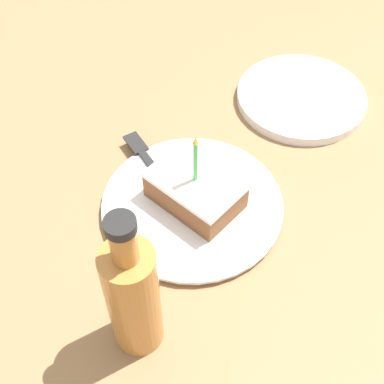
# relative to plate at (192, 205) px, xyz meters

# --- Properties ---
(ground_plane) EXTENTS (2.40, 2.40, 0.04)m
(ground_plane) POSITION_rel_plate_xyz_m (-0.00, 0.03, -0.03)
(ground_plane) COLOR olive
(ground_plane) RESTS_ON ground
(plate) EXTENTS (0.27, 0.27, 0.01)m
(plate) POSITION_rel_plate_xyz_m (0.00, 0.00, 0.00)
(plate) COLOR silver
(plate) RESTS_ON ground_plane
(cake_slice) EXTENTS (0.09, 0.13, 0.13)m
(cake_slice) POSITION_rel_plate_xyz_m (-0.01, 0.00, 0.03)
(cake_slice) COLOR brown
(cake_slice) RESTS_ON plate
(fork) EXTENTS (0.07, 0.18, 0.00)m
(fork) POSITION_rel_plate_xyz_m (-0.01, -0.09, 0.01)
(fork) COLOR #262626
(fork) RESTS_ON plate
(bottle) EXTENTS (0.06, 0.06, 0.24)m
(bottle) POSITION_rel_plate_xyz_m (0.19, 0.08, 0.09)
(bottle) COLOR #B27233
(bottle) RESTS_ON ground_plane
(side_plate) EXTENTS (0.22, 0.22, 0.02)m
(side_plate) POSITION_rel_plate_xyz_m (-0.31, -0.02, 0.00)
(side_plate) COLOR silver
(side_plate) RESTS_ON ground_plane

